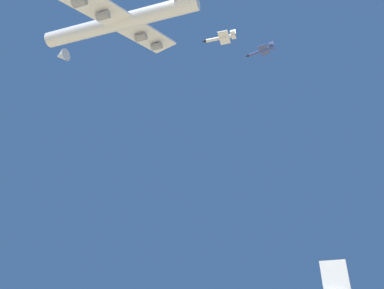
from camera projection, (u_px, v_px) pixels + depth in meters
carrier_jet at (121, 21)px, 139.73m from camera, size 76.19×58.88×23.58m
chase_jet_lead at (221, 38)px, 149.18m from camera, size 14.16×11.07×4.00m
chase_jet_left_wing at (261, 51)px, 173.49m from camera, size 15.19×9.01×4.00m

